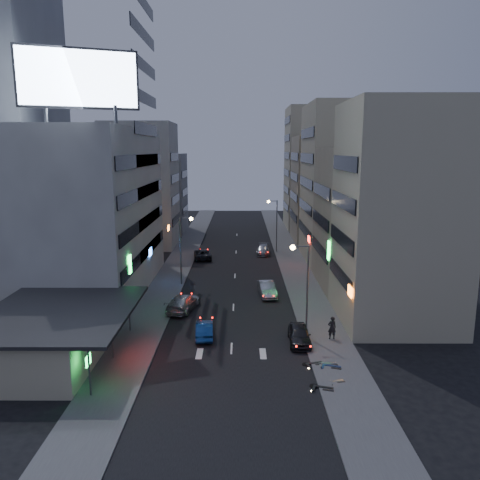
{
  "coord_description": "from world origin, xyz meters",
  "views": [
    {
      "loc": [
        0.77,
        -31.37,
        15.82
      ],
      "look_at": [
        0.66,
        17.61,
        6.28
      ],
      "focal_mm": 35.0,
      "sensor_mm": 36.0,
      "label": 1
    }
  ],
  "objects_px": {
    "parked_car_right_near": "(299,335)",
    "parked_car_left": "(203,254)",
    "parked_car_right_far": "(263,250)",
    "scooter_silver_b": "(336,355)",
    "scooter_silver_a": "(343,373)",
    "road_car_silver": "(183,303)",
    "scooter_black_a": "(334,379)",
    "parked_car_right_mid": "(267,289)",
    "road_car_blue": "(204,329)",
    "scooter_black_b": "(321,354)",
    "person": "(332,328)",
    "scooter_blue": "(342,359)"
  },
  "relations": [
    {
      "from": "scooter_silver_a",
      "to": "scooter_blue",
      "type": "relative_size",
      "value": 0.79
    },
    {
      "from": "parked_car_right_near",
      "to": "road_car_silver",
      "type": "height_order",
      "value": "road_car_silver"
    },
    {
      "from": "road_car_blue",
      "to": "scooter_silver_a",
      "type": "bearing_deg",
      "value": 138.64
    },
    {
      "from": "parked_car_right_far",
      "to": "scooter_silver_b",
      "type": "relative_size",
      "value": 2.41
    },
    {
      "from": "parked_car_right_mid",
      "to": "road_car_blue",
      "type": "xyz_separation_m",
      "value": [
        -5.99,
        -11.47,
        -0.1
      ]
    },
    {
      "from": "scooter_silver_a",
      "to": "person",
      "type": "bearing_deg",
      "value": -17.73
    },
    {
      "from": "scooter_black_a",
      "to": "scooter_black_b",
      "type": "height_order",
      "value": "scooter_black_a"
    },
    {
      "from": "parked_car_right_near",
      "to": "parked_car_left",
      "type": "relative_size",
      "value": 0.83
    },
    {
      "from": "parked_car_left",
      "to": "scooter_black_a",
      "type": "xyz_separation_m",
      "value": [
        11.87,
        -37.98,
        0.0
      ]
    },
    {
      "from": "scooter_black_b",
      "to": "person",
      "type": "bearing_deg",
      "value": -38.4
    },
    {
      "from": "scooter_black_a",
      "to": "scooter_silver_a",
      "type": "xyz_separation_m",
      "value": [
        0.83,
        1.2,
        -0.12
      ]
    },
    {
      "from": "parked_car_right_mid",
      "to": "parked_car_left",
      "type": "height_order",
      "value": "parked_car_right_mid"
    },
    {
      "from": "scooter_black_a",
      "to": "scooter_silver_a",
      "type": "relative_size",
      "value": 1.24
    },
    {
      "from": "road_car_blue",
      "to": "parked_car_right_mid",
      "type": "bearing_deg",
      "value": -121.87
    },
    {
      "from": "scooter_blue",
      "to": "scooter_silver_b",
      "type": "distance_m",
      "value": 0.73
    },
    {
      "from": "scooter_silver_b",
      "to": "parked_car_right_near",
      "type": "bearing_deg",
      "value": 28.1
    },
    {
      "from": "person",
      "to": "parked_car_right_near",
      "type": "bearing_deg",
      "value": 4.83
    },
    {
      "from": "road_car_blue",
      "to": "scooter_black_b",
      "type": "xyz_separation_m",
      "value": [
        9.17,
        -4.89,
        0.02
      ]
    },
    {
      "from": "parked_car_right_far",
      "to": "scooter_silver_b",
      "type": "xyz_separation_m",
      "value": [
        3.71,
        -37.21,
        0.03
      ]
    },
    {
      "from": "parked_car_right_near",
      "to": "person",
      "type": "distance_m",
      "value": 2.89
    },
    {
      "from": "road_car_blue",
      "to": "scooter_silver_b",
      "type": "height_order",
      "value": "road_car_blue"
    },
    {
      "from": "scooter_black_a",
      "to": "person",
      "type": "bearing_deg",
      "value": 7.19
    },
    {
      "from": "person",
      "to": "scooter_blue",
      "type": "relative_size",
      "value": 0.96
    },
    {
      "from": "road_car_blue",
      "to": "parked_car_right_far",
      "type": "bearing_deg",
      "value": -105.86
    },
    {
      "from": "parked_car_right_mid",
      "to": "road_car_silver",
      "type": "bearing_deg",
      "value": -157.22
    },
    {
      "from": "scooter_black_b",
      "to": "scooter_blue",
      "type": "bearing_deg",
      "value": -140.53
    },
    {
      "from": "scooter_black_b",
      "to": "scooter_silver_b",
      "type": "relative_size",
      "value": 0.95
    },
    {
      "from": "parked_car_right_near",
      "to": "road_car_blue",
      "type": "relative_size",
      "value": 1.06
    },
    {
      "from": "road_car_blue",
      "to": "road_car_silver",
      "type": "height_order",
      "value": "road_car_silver"
    },
    {
      "from": "parked_car_right_far",
      "to": "scooter_silver_b",
      "type": "bearing_deg",
      "value": -79.9
    },
    {
      "from": "parked_car_right_near",
      "to": "scooter_silver_b",
      "type": "distance_m",
      "value": 4.47
    },
    {
      "from": "road_car_silver",
      "to": "scooter_black_a",
      "type": "distance_m",
      "value": 19.75
    },
    {
      "from": "scooter_black_a",
      "to": "scooter_silver_b",
      "type": "distance_m",
      "value": 3.91
    },
    {
      "from": "parked_car_right_far",
      "to": "scooter_silver_a",
      "type": "height_order",
      "value": "parked_car_right_far"
    },
    {
      "from": "parked_car_right_near",
      "to": "person",
      "type": "bearing_deg",
      "value": 13.69
    },
    {
      "from": "parked_car_right_mid",
      "to": "road_car_blue",
      "type": "relative_size",
      "value": 1.14
    },
    {
      "from": "road_car_silver",
      "to": "parked_car_right_far",
      "type": "bearing_deg",
      "value": -97.23
    },
    {
      "from": "scooter_black_b",
      "to": "parked_car_right_far",
      "type": "bearing_deg",
      "value": -13.61
    },
    {
      "from": "scooter_silver_a",
      "to": "scooter_blue",
      "type": "height_order",
      "value": "scooter_blue"
    },
    {
      "from": "road_car_silver",
      "to": "scooter_blue",
      "type": "bearing_deg",
      "value": 149.11
    },
    {
      "from": "parked_car_left",
      "to": "scooter_silver_b",
      "type": "height_order",
      "value": "parked_car_left"
    },
    {
      "from": "parked_car_right_far",
      "to": "road_car_blue",
      "type": "distance_m",
      "value": 32.76
    },
    {
      "from": "parked_car_left",
      "to": "road_car_silver",
      "type": "distance_m",
      "value": 22.3
    },
    {
      "from": "parked_car_right_mid",
      "to": "scooter_silver_b",
      "type": "xyz_separation_m",
      "value": [
        4.28,
        -16.58,
        -0.05
      ]
    },
    {
      "from": "road_car_silver",
      "to": "scooter_blue",
      "type": "distance_m",
      "value": 18.2
    },
    {
      "from": "road_car_blue",
      "to": "road_car_silver",
      "type": "distance_m",
      "value": 7.27
    },
    {
      "from": "parked_car_right_mid",
      "to": "road_car_blue",
      "type": "height_order",
      "value": "parked_car_right_mid"
    },
    {
      "from": "road_car_silver",
      "to": "parked_car_left",
      "type": "bearing_deg",
      "value": -77.63
    },
    {
      "from": "scooter_blue",
      "to": "scooter_black_a",
      "type": "bearing_deg",
      "value": 177.61
    },
    {
      "from": "parked_car_right_far",
      "to": "scooter_blue",
      "type": "distance_m",
      "value": 38.09
    }
  ]
}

